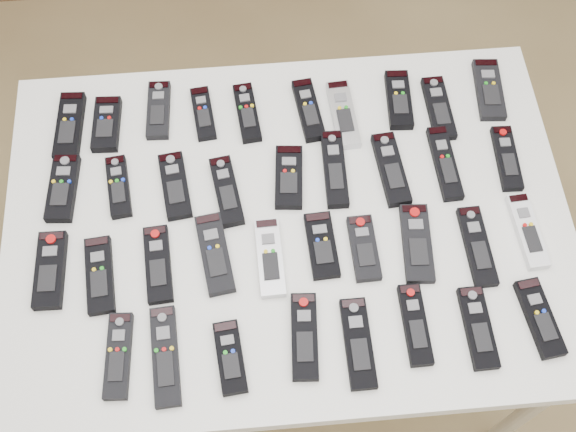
{
  "coord_description": "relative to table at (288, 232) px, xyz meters",
  "views": [
    {
      "loc": [
        -0.12,
        -0.62,
        2.2
      ],
      "look_at": [
        -0.06,
        0.1,
        0.8
      ],
      "focal_mm": 45.0,
      "sensor_mm": 36.0,
      "label": 1
    }
  ],
  "objects": [
    {
      "name": "remote_3",
      "position": [
        -0.18,
        0.3,
        0.07
      ],
      "size": [
        0.06,
        0.15,
        0.02
      ],
      "primitive_type": "cube",
      "rotation": [
        0.0,
        0.0,
        0.11
      ],
      "color": "black",
      "rests_on": "table"
    },
    {
      "name": "remote_13",
      "position": [
        -0.13,
        0.08,
        0.07
      ],
      "size": [
        0.07,
        0.18,
        0.02
      ],
      "primitive_type": "cube",
      "rotation": [
        0.0,
        0.0,
        0.15
      ],
      "color": "black",
      "rests_on": "table"
    },
    {
      "name": "remote_34",
      "position": [
        0.24,
        -0.27,
        0.07
      ],
      "size": [
        0.05,
        0.17,
        0.02
      ],
      "primitive_type": "cube",
      "rotation": [
        0.0,
        0.0,
        0.01
      ],
      "color": "black",
      "rests_on": "table"
    },
    {
      "name": "remote_28",
      "position": [
        0.52,
        -0.08,
        0.07
      ],
      "size": [
        0.06,
        0.18,
        0.02
      ],
      "primitive_type": "cube",
      "rotation": [
        0.0,
        0.0,
        0.06
      ],
      "color": "silver",
      "rests_on": "table"
    },
    {
      "name": "remote_12",
      "position": [
        -0.25,
        0.1,
        0.07
      ],
      "size": [
        0.08,
        0.17,
        0.02
      ],
      "primitive_type": "cube",
      "rotation": [
        0.0,
        0.0,
        0.12
      ],
      "color": "black",
      "rests_on": "table"
    },
    {
      "name": "remote_22",
      "position": [
        -0.16,
        -0.07,
        0.07
      ],
      "size": [
        0.08,
        0.19,
        0.02
      ],
      "primitive_type": "cube",
      "rotation": [
        0.0,
        0.0,
        0.14
      ],
      "color": "black",
      "rests_on": "table"
    },
    {
      "name": "remote_11",
      "position": [
        -0.37,
        0.11,
        0.07
      ],
      "size": [
        0.06,
        0.16,
        0.02
      ],
      "primitive_type": "cube",
      "rotation": [
        0.0,
        0.0,
        0.11
      ],
      "color": "black",
      "rests_on": "table"
    },
    {
      "name": "remote_21",
      "position": [
        -0.28,
        -0.09,
        0.07
      ],
      "size": [
        0.06,
        0.18,
        0.02
      ],
      "primitive_type": "cube",
      "rotation": [
        0.0,
        0.0,
        0.06
      ],
      "color": "black",
      "rests_on": "table"
    },
    {
      "name": "remote_4",
      "position": [
        -0.07,
        0.29,
        0.07
      ],
      "size": [
        0.06,
        0.16,
        0.02
      ],
      "primitive_type": "cube",
      "rotation": [
        0.0,
        0.0,
        0.1
      ],
      "color": "black",
      "rests_on": "table"
    },
    {
      "name": "remote_26",
      "position": [
        0.27,
        -0.08,
        0.07
      ],
      "size": [
        0.07,
        0.19,
        0.02
      ],
      "primitive_type": "cube",
      "rotation": [
        0.0,
        0.0,
        -0.07
      ],
      "color": "black",
      "rests_on": "table"
    },
    {
      "name": "remote_1",
      "position": [
        -0.4,
        0.28,
        0.07
      ],
      "size": [
        0.07,
        0.15,
        0.02
      ],
      "primitive_type": "cube",
      "rotation": [
        0.0,
        0.0,
        -0.05
      ],
      "color": "black",
      "rests_on": "table"
    },
    {
      "name": "remote_16",
      "position": [
        0.24,
        0.1,
        0.07
      ],
      "size": [
        0.07,
        0.19,
        0.02
      ],
      "primitive_type": "cube",
      "rotation": [
        0.0,
        0.0,
        0.08
      ],
      "color": "black",
      "rests_on": "table"
    },
    {
      "name": "remote_31",
      "position": [
        -0.14,
        -0.3,
        0.07
      ],
      "size": [
        0.06,
        0.15,
        0.02
      ],
      "primitive_type": "cube",
      "rotation": [
        0.0,
        0.0,
        0.1
      ],
      "color": "black",
      "rests_on": "table"
    },
    {
      "name": "remote_27",
      "position": [
        0.4,
        -0.1,
        0.07
      ],
      "size": [
        0.05,
        0.19,
        0.02
      ],
      "primitive_type": "cube",
      "rotation": [
        0.0,
        0.0,
        0.03
      ],
      "color": "black",
      "rests_on": "table"
    },
    {
      "name": "remote_30",
      "position": [
        -0.27,
        -0.29,
        0.07
      ],
      "size": [
        0.06,
        0.21,
        0.02
      ],
      "primitive_type": "cube",
      "rotation": [
        0.0,
        0.0,
        0.05
      ],
      "color": "black",
      "rests_on": "table"
    },
    {
      "name": "remote_14",
      "position": [
        0.01,
        0.1,
        0.07
      ],
      "size": [
        0.08,
        0.16,
        0.02
      ],
      "primitive_type": "cube",
      "rotation": [
        0.0,
        0.0,
        -0.09
      ],
      "color": "black",
      "rests_on": "table"
    },
    {
      "name": "remote_35",
      "position": [
        0.36,
        -0.28,
        0.07
      ],
      "size": [
        0.05,
        0.17,
        0.02
      ],
      "primitive_type": "cube",
      "rotation": [
        0.0,
        0.0,
        0.02
      ],
      "color": "black",
      "rests_on": "table"
    },
    {
      "name": "remote_17",
      "position": [
        0.37,
        0.11,
        0.07
      ],
      "size": [
        0.05,
        0.19,
        0.02
      ],
      "primitive_type": "cube",
      "rotation": [
        0.0,
        0.0,
        0.04
      ],
      "color": "black",
      "rests_on": "table"
    },
    {
      "name": "remote_24",
      "position": [
        0.07,
        -0.07,
        0.07
      ],
      "size": [
        0.07,
        0.16,
        0.02
      ],
      "primitive_type": "cube",
      "rotation": [
        0.0,
        0.0,
        0.04
      ],
      "color": "black",
      "rests_on": "table"
    },
    {
      "name": "ground",
      "position": [
        0.06,
        -0.1,
        -0.72
      ],
      "size": [
        4.0,
        4.0,
        0.0
      ],
      "primitive_type": "plane",
      "color": "olive",
      "rests_on": "ground"
    },
    {
      "name": "remote_19",
      "position": [
        -0.51,
        -0.08,
        0.07
      ],
      "size": [
        0.06,
        0.17,
        0.02
      ],
      "primitive_type": "cube",
      "rotation": [
        0.0,
        0.0,
        -0.02
      ],
      "color": "black",
      "rests_on": "table"
    },
    {
      "name": "remote_20",
      "position": [
        -0.41,
        -0.1,
        0.07
      ],
      "size": [
        0.07,
        0.18,
        0.02
      ],
      "primitive_type": "cube",
      "rotation": [
        0.0,
        0.0,
        0.09
      ],
      "color": "black",
      "rests_on": "table"
    },
    {
      "name": "remote_2",
      "position": [
        -0.28,
        0.31,
        0.07
      ],
      "size": [
        0.06,
        0.16,
        0.02
      ],
      "primitive_type": "cube",
      "rotation": [
        0.0,
        0.0,
        -0.04
      ],
      "color": "black",
      "rests_on": "table"
    },
    {
      "name": "remote_9",
      "position": [
        0.51,
        0.31,
        0.07
      ],
      "size": [
        0.07,
        0.18,
        0.02
      ],
      "primitive_type": "cube",
      "rotation": [
        0.0,
        0.0,
        -0.08
      ],
      "color": "black",
      "rests_on": "table"
    },
    {
      "name": "remote_8",
      "position": [
        0.38,
        0.26,
        0.07
      ],
      "size": [
        0.06,
        0.18,
        0.02
      ],
      "primitive_type": "cube",
      "rotation": [
        0.0,
        0.0,
        0.02
      ],
      "color": "black",
      "rests_on": "table"
    },
    {
      "name": "remote_36",
      "position": [
        0.49,
        -0.27,
        0.07
      ],
      "size": [
        0.07,
        0.17,
        0.02
      ],
      "primitive_type": "cube",
      "rotation": [
        0.0,
        0.0,
        0.13
      ],
      "color": "black",
      "rests_on": "table"
    },
    {
      "name": "remote_32",
      "position": [
        0.01,
        -0.27,
        0.07
      ],
      "size": [
        0.06,
        0.18,
        0.02
      ],
      "primitive_type": "cube",
      "rotation": [
        0.0,
        0.0,
        -0.07
      ],
      "color": "black",
      "rests_on": "table"
    },
    {
      "name": "remote_25",
      "position": [
        0.16,
        -0.09,
        0.07
      ],
      "size": [
        0.06,
        0.15,
        0.02
      ],
      "primitive_type": "cube",
      "rotation": [
        0.0,
        0.0,
        0.02
      ],
      "color": "black",
      "rests_on": "table"
    },
    {
      "name": "remote_0",
      "position": [
        -0.49,
        0.28,
        0.07
      ],
      "size": [
        0.07,
        0.18,
        0.02
      ],
      "primitive_type": "cube",
      "rotation": [
        0.0,
        0.0,
        -0.06
      ],
      "color": "black",
      "rests_on": "table"
    },
    {
      "name": "remote_10",
      "position": [
        -0.5,
        0.12,
        0.07
      ],
      "size": [
        0.07,
        0.17,
        0.02
      ],
      "primitive_type": "cube",
      "rotation": [
        0.0,
        0.0,
        -0.08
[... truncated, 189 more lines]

